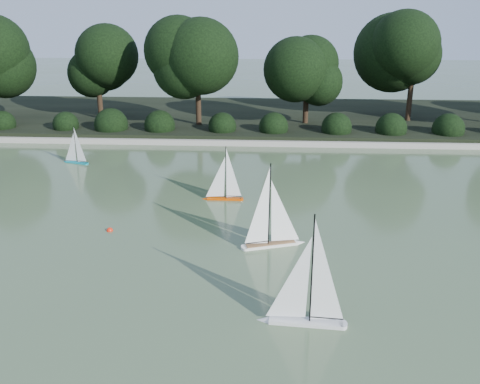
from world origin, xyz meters
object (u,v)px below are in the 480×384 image
Objects in this scene: sailboat_white_a at (300,306)px; race_buoy at (110,231)px; sailboat_white_b at (276,232)px; sailboat_orange at (221,191)px; sailboat_teal at (74,157)px.

sailboat_white_a is 5.06m from race_buoy.
sailboat_white_b is 3.56m from race_buoy.
sailboat_orange is 5.58m from sailboat_teal.
sailboat_white_a is at bearing -72.71° from sailboat_orange.
sailboat_white_a reaches higher than sailboat_orange.
sailboat_teal is 8.95× the size of race_buoy.
sailboat_teal is at bearing 148.00° from sailboat_orange.
race_buoy is at bearing 171.29° from sailboat_white_b.
sailboat_white_b reaches higher than race_buoy.
race_buoy is (-3.51, 0.54, -0.29)m from sailboat_white_b.
sailboat_white_a is 10.47m from sailboat_teal.
sailboat_white_b is at bearing 97.08° from sailboat_white_a.
sailboat_orange reaches higher than sailboat_teal.
sailboat_orange is (-1.32, 2.61, -0.06)m from sailboat_white_b.
sailboat_white_a is at bearing -40.34° from race_buoy.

